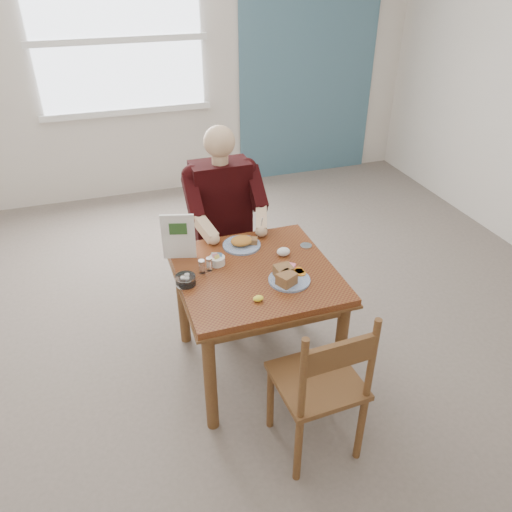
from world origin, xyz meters
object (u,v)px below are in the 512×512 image
object	(u,v)px
chair_far	(222,244)
near_plate	(287,277)
table	(256,286)
far_plate	(242,243)
diner	(224,209)
chair_near	(321,385)

from	to	relation	value
chair_far	near_plate	distance (m)	1.01
table	chair_far	bearing A→B (deg)	90.00
far_plate	diner	bearing A→B (deg)	90.98
diner	near_plate	world-z (taller)	diner
chair_near	near_plate	world-z (taller)	chair_near
diner	far_plate	size ratio (longest dim) A/B	4.43
chair_near	near_plate	size ratio (longest dim) A/B	3.14
far_plate	table	bearing A→B (deg)	-91.40
far_plate	chair_near	bearing A→B (deg)	-83.97
near_plate	far_plate	xyz separation A→B (m)	(-0.13, 0.45, -0.01)
diner	chair_near	bearing A→B (deg)	-85.44
near_plate	far_plate	bearing A→B (deg)	105.78
chair_near	diner	bearing A→B (deg)	94.56
table	chair_far	distance (m)	0.81
chair_near	diner	world-z (taller)	diner
chair_near	near_plate	xyz separation A→B (m)	(0.02, 0.55, 0.30)
chair_near	far_plate	size ratio (longest dim) A/B	3.04
table	near_plate	xyz separation A→B (m)	(0.13, -0.16, 0.14)
diner	far_plate	distance (m)	0.42
near_plate	diner	bearing A→B (deg)	98.81
chair_far	diner	xyz separation A→B (m)	(0.00, -0.09, 0.33)
table	far_plate	world-z (taller)	far_plate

